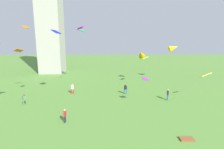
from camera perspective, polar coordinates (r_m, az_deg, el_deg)
name	(u,v)px	position (r m, az deg, el deg)	size (l,w,h in m)	color
person_0	(125,88)	(29.95, 4.55, -4.71)	(0.53, 0.44, 1.77)	#235693
person_1	(72,88)	(30.95, -13.16, -4.52)	(0.53, 0.26, 1.71)	red
person_2	(168,94)	(28.19, 18.24, -6.22)	(0.39, 0.53, 1.77)	#235693
person_3	(24,99)	(27.64, -27.39, -7.31)	(0.49, 0.51, 1.72)	#51754C
person_4	(65,115)	(20.44, -15.58, -12.96)	(0.24, 0.48, 1.56)	#1E2333
kite_flying_0	(144,58)	(35.73, 10.70, 5.44)	(1.83, 1.76, 0.71)	yellow
kite_flying_1	(145,79)	(23.78, 11.15, -1.44)	(1.05, 0.94, 0.50)	purple
kite_flying_2	(19,50)	(32.90, -28.91, 7.13)	(1.37, 1.52, 0.73)	#C1641C
kite_flying_4	(56,32)	(26.46, -18.31, 13.50)	(1.23, 1.61, 0.58)	#151BDA
kite_flying_5	(25,27)	(25.16, -27.17, 14.03)	(0.82, 1.05, 0.37)	#B66003
kite_flying_6	(141,54)	(38.64, 9.79, 6.72)	(2.23, 2.77, 2.19)	#BE8C09
kite_flying_7	(82,31)	(37.75, -10.12, 14.26)	(1.25, 1.72, 0.64)	#16D7C1
kite_flying_8	(174,48)	(42.28, 20.00, 8.41)	(2.44, 1.50, 2.05)	yellow
kite_flying_9	(206,75)	(29.79, 28.96, -0.25)	(1.64, 1.04, 1.08)	yellow
kite_flying_10	(80,28)	(31.82, -10.62, 15.18)	(1.29, 1.42, 0.77)	#B70FE7
kite_bundle_0	(187,139)	(18.34, 23.85, -19.22)	(1.29, 0.74, 0.16)	brown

